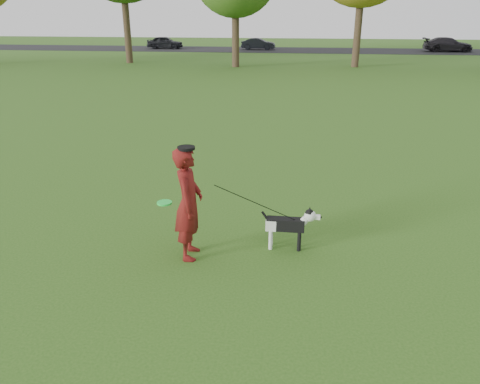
# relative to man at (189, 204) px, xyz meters

# --- Properties ---
(ground) EXTENTS (120.00, 120.00, 0.00)m
(ground) POSITION_rel_man_xyz_m (1.07, 0.42, -0.89)
(ground) COLOR #285116
(ground) RESTS_ON ground
(road) EXTENTS (120.00, 7.00, 0.02)m
(road) POSITION_rel_man_xyz_m (1.07, 40.42, -0.88)
(road) COLOR black
(road) RESTS_ON ground
(man) EXTENTS (0.47, 0.68, 1.77)m
(man) POSITION_rel_man_xyz_m (0.00, 0.00, 0.00)
(man) COLOR #5E0D10
(man) RESTS_ON ground
(dog) EXTENTS (0.96, 0.19, 0.73)m
(dog) POSITION_rel_man_xyz_m (1.54, 0.44, -0.44)
(dog) COLOR black
(dog) RESTS_ON ground
(car_left) EXTENTS (3.50, 1.45, 1.18)m
(car_left) POSITION_rel_man_xyz_m (-11.99, 40.42, -0.27)
(car_left) COLOR black
(car_left) RESTS_ON road
(car_mid) EXTENTS (3.27, 1.31, 1.06)m
(car_mid) POSITION_rel_man_xyz_m (-2.77, 40.42, -0.34)
(car_mid) COLOR black
(car_mid) RESTS_ON road
(car_right) EXTENTS (4.39, 1.91, 1.26)m
(car_right) POSITION_rel_man_xyz_m (14.65, 40.42, -0.24)
(car_right) COLOR #242127
(car_right) RESTS_ON road
(man_held_items) EXTENTS (2.15, 0.59, 1.29)m
(man_held_items) POSITION_rel_man_xyz_m (1.03, 0.19, -0.02)
(man_held_items) COLOR #1FF645
(man_held_items) RESTS_ON ground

